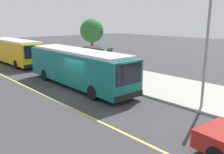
{
  "coord_description": "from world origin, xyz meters",
  "views": [
    {
      "loc": [
        14.37,
        -9.69,
        5.21
      ],
      "look_at": [
        1.97,
        1.57,
        1.27
      ],
      "focal_mm": 38.79,
      "sensor_mm": 36.0,
      "label": 1
    }
  ],
  "objects_px": {
    "transit_bus_main": "(78,66)",
    "transit_bus_second": "(14,51)",
    "waiting_bench": "(100,68)",
    "route_sign_post": "(105,60)"
  },
  "relations": [
    {
      "from": "transit_bus_main",
      "to": "waiting_bench",
      "type": "relative_size",
      "value": 7.32
    },
    {
      "from": "transit_bus_main",
      "to": "waiting_bench",
      "type": "xyz_separation_m",
      "value": [
        -2.36,
        4.22,
        -0.98
      ]
    },
    {
      "from": "transit_bus_main",
      "to": "transit_bus_second",
      "type": "distance_m",
      "value": 13.86
    },
    {
      "from": "transit_bus_second",
      "to": "waiting_bench",
      "type": "distance_m",
      "value": 12.23
    },
    {
      "from": "transit_bus_second",
      "to": "route_sign_post",
      "type": "relative_size",
      "value": 4.01
    },
    {
      "from": "waiting_bench",
      "to": "transit_bus_main",
      "type": "bearing_deg",
      "value": -60.78
    },
    {
      "from": "transit_bus_main",
      "to": "route_sign_post",
      "type": "bearing_deg",
      "value": 78.13
    },
    {
      "from": "transit_bus_second",
      "to": "route_sign_post",
      "type": "height_order",
      "value": "same"
    },
    {
      "from": "transit_bus_main",
      "to": "waiting_bench",
      "type": "bearing_deg",
      "value": 119.22
    },
    {
      "from": "transit_bus_main",
      "to": "transit_bus_second",
      "type": "height_order",
      "value": "same"
    }
  ]
}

